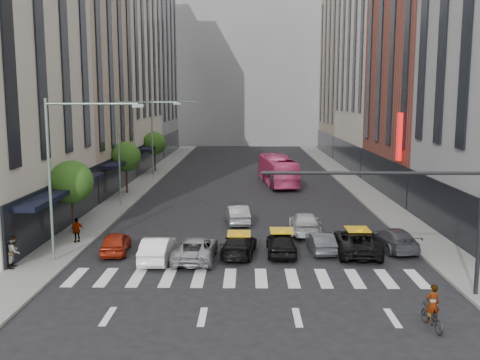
{
  "coord_description": "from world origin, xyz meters",
  "views": [
    {
      "loc": [
        -0.12,
        -24.88,
        9.07
      ],
      "look_at": [
        -0.58,
        8.78,
        4.0
      ],
      "focal_mm": 40.0,
      "sensor_mm": 36.0,
      "label": 1
    }
  ],
  "objects_px": {
    "car_white_front": "(157,249)",
    "taxi_left": "(239,245)",
    "car_red": "(116,243)",
    "bus": "(278,170)",
    "pedestrian_far": "(77,230)",
    "streetlamp_far": "(160,128)",
    "streetlamp_near": "(66,158)",
    "taxi_center": "(281,243)",
    "motorcycle": "(432,317)",
    "streetlamp_mid": "(130,138)",
    "pedestrian_near": "(14,252)"
  },
  "relations": [
    {
      "from": "motorcycle",
      "to": "car_red",
      "type": "bearing_deg",
      "value": -41.75
    },
    {
      "from": "streetlamp_far",
      "to": "car_white_front",
      "type": "relative_size",
      "value": 2.09
    },
    {
      "from": "streetlamp_mid",
      "to": "streetlamp_far",
      "type": "bearing_deg",
      "value": 90.0
    },
    {
      "from": "motorcycle",
      "to": "streetlamp_mid",
      "type": "bearing_deg",
      "value": -62.08
    },
    {
      "from": "streetlamp_near",
      "to": "motorcycle",
      "type": "height_order",
      "value": "streetlamp_near"
    },
    {
      "from": "streetlamp_near",
      "to": "streetlamp_far",
      "type": "xyz_separation_m",
      "value": [
        0.0,
        32.0,
        0.0
      ]
    },
    {
      "from": "streetlamp_mid",
      "to": "pedestrian_far",
      "type": "height_order",
      "value": "streetlamp_mid"
    },
    {
      "from": "pedestrian_near",
      "to": "car_red",
      "type": "bearing_deg",
      "value": -60.92
    },
    {
      "from": "streetlamp_mid",
      "to": "pedestrian_near",
      "type": "distance_m",
      "value": 18.23
    },
    {
      "from": "streetlamp_far",
      "to": "taxi_center",
      "type": "height_order",
      "value": "streetlamp_far"
    },
    {
      "from": "streetlamp_mid",
      "to": "car_red",
      "type": "bearing_deg",
      "value": -81.58
    },
    {
      "from": "car_white_front",
      "to": "taxi_left",
      "type": "distance_m",
      "value": 4.76
    },
    {
      "from": "taxi_left",
      "to": "taxi_center",
      "type": "xyz_separation_m",
      "value": [
        2.5,
        0.16,
        0.07
      ]
    },
    {
      "from": "taxi_center",
      "to": "bus",
      "type": "relative_size",
      "value": 0.38
    },
    {
      "from": "motorcycle",
      "to": "pedestrian_near",
      "type": "bearing_deg",
      "value": -27.09
    },
    {
      "from": "streetlamp_near",
      "to": "streetlamp_far",
      "type": "distance_m",
      "value": 32.0
    },
    {
      "from": "taxi_left",
      "to": "car_red",
      "type": "bearing_deg",
      "value": 3.76
    },
    {
      "from": "car_white_front",
      "to": "motorcycle",
      "type": "relative_size",
      "value": 2.33
    },
    {
      "from": "car_white_front",
      "to": "motorcycle",
      "type": "xyz_separation_m",
      "value": [
        12.46,
        -8.89,
        -0.22
      ]
    },
    {
      "from": "streetlamp_near",
      "to": "taxi_left",
      "type": "bearing_deg",
      "value": 9.51
    },
    {
      "from": "car_white_front",
      "to": "taxi_center",
      "type": "xyz_separation_m",
      "value": [
        7.1,
        1.39,
        0.01
      ]
    },
    {
      "from": "bus",
      "to": "pedestrian_far",
      "type": "bearing_deg",
      "value": 53.22
    },
    {
      "from": "car_red",
      "to": "taxi_left",
      "type": "relative_size",
      "value": 0.85
    },
    {
      "from": "pedestrian_far",
      "to": "streetlamp_mid",
      "type": "bearing_deg",
      "value": -135.85
    },
    {
      "from": "streetlamp_near",
      "to": "car_red",
      "type": "relative_size",
      "value": 2.38
    },
    {
      "from": "streetlamp_far",
      "to": "taxi_left",
      "type": "bearing_deg",
      "value": -72.75
    },
    {
      "from": "taxi_left",
      "to": "streetlamp_far",
      "type": "bearing_deg",
      "value": -66.42
    },
    {
      "from": "motorcycle",
      "to": "pedestrian_far",
      "type": "bearing_deg",
      "value": -41.49
    },
    {
      "from": "streetlamp_far",
      "to": "taxi_center",
      "type": "distance_m",
      "value": 32.94
    },
    {
      "from": "car_red",
      "to": "taxi_left",
      "type": "xyz_separation_m",
      "value": [
        7.36,
        -0.33,
        -0.0
      ]
    },
    {
      "from": "streetlamp_near",
      "to": "streetlamp_far",
      "type": "bearing_deg",
      "value": 90.0
    },
    {
      "from": "car_red",
      "to": "pedestrian_far",
      "type": "xyz_separation_m",
      "value": [
        -2.9,
        1.88,
        0.28
      ]
    },
    {
      "from": "streetlamp_far",
      "to": "taxi_center",
      "type": "relative_size",
      "value": 2.15
    },
    {
      "from": "streetlamp_mid",
      "to": "taxi_center",
      "type": "bearing_deg",
      "value": -50.05
    },
    {
      "from": "pedestrian_far",
      "to": "taxi_left",
      "type": "bearing_deg",
      "value": 125.87
    },
    {
      "from": "car_white_front",
      "to": "pedestrian_far",
      "type": "xyz_separation_m",
      "value": [
        -5.66,
        3.44,
        0.21
      ]
    },
    {
      "from": "pedestrian_far",
      "to": "car_red",
      "type": "bearing_deg",
      "value": 105.14
    },
    {
      "from": "taxi_left",
      "to": "streetlamp_mid",
      "type": "bearing_deg",
      "value": -50.45
    },
    {
      "from": "streetlamp_mid",
      "to": "car_white_front",
      "type": "relative_size",
      "value": 2.09
    },
    {
      "from": "streetlamp_far",
      "to": "motorcycle",
      "type": "relative_size",
      "value": 4.89
    },
    {
      "from": "car_red",
      "to": "taxi_center",
      "type": "bearing_deg",
      "value": 173.6
    },
    {
      "from": "streetlamp_near",
      "to": "car_white_front",
      "type": "distance_m",
      "value": 7.11
    },
    {
      "from": "motorcycle",
      "to": "pedestrian_far",
      "type": "distance_m",
      "value": 21.92
    },
    {
      "from": "taxi_left",
      "to": "bus",
      "type": "xyz_separation_m",
      "value": [
        3.73,
        26.49,
        0.91
      ]
    },
    {
      "from": "streetlamp_near",
      "to": "car_red",
      "type": "height_order",
      "value": "streetlamp_near"
    },
    {
      "from": "streetlamp_mid",
      "to": "streetlamp_far",
      "type": "height_order",
      "value": "same"
    },
    {
      "from": "streetlamp_mid",
      "to": "taxi_center",
      "type": "height_order",
      "value": "streetlamp_mid"
    },
    {
      "from": "car_white_front",
      "to": "bus",
      "type": "relative_size",
      "value": 0.39
    },
    {
      "from": "taxi_left",
      "to": "pedestrian_far",
      "type": "distance_m",
      "value": 10.5
    },
    {
      "from": "taxi_left",
      "to": "motorcycle",
      "type": "relative_size",
      "value": 2.4
    }
  ]
}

